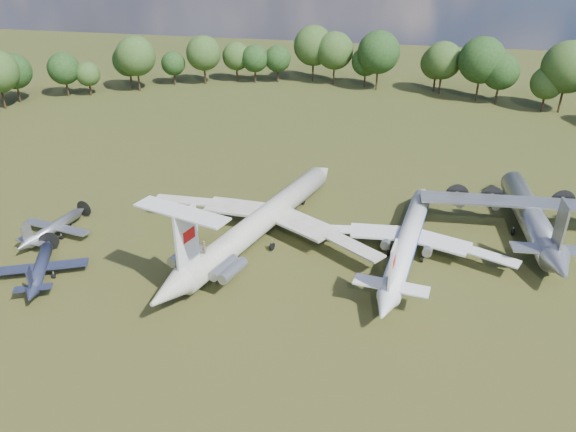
% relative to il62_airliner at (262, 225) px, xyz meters
% --- Properties ---
extents(ground, '(300.00, 300.00, 0.00)m').
position_rel_il62_airliner_xyz_m(ground, '(-1.63, -2.60, -2.33)').
color(ground, '#243913').
rests_on(ground, ground).
extents(il62_airliner, '(49.03, 56.26, 4.66)m').
position_rel_il62_airliner_xyz_m(il62_airliner, '(0.00, 0.00, 0.00)').
color(il62_airliner, silver).
rests_on(il62_airliner, ground).
extents(tu104_jet, '(33.30, 41.38, 3.79)m').
position_rel_il62_airliner_xyz_m(tu104_jet, '(20.11, -0.24, -0.44)').
color(tu104_jet, '#BCBCBC').
rests_on(tu104_jet, ground).
extents(an12_transport, '(33.23, 36.60, 4.54)m').
position_rel_il62_airliner_xyz_m(an12_transport, '(37.08, 9.71, -0.06)').
color(an12_transport, '#A9ACB1').
rests_on(an12_transport, ground).
extents(small_prop_west, '(16.61, 18.72, 2.27)m').
position_rel_il62_airliner_xyz_m(small_prop_west, '(-24.79, -15.14, -1.20)').
color(small_prop_west, black).
rests_on(small_prop_west, ground).
extents(small_prop_northwest, '(12.98, 16.17, 2.14)m').
position_rel_il62_airliner_xyz_m(small_prop_northwest, '(-29.14, -5.25, -1.26)').
color(small_prop_northwest, gray).
rests_on(small_prop_northwest, ground).
extents(person_on_il62, '(0.76, 0.63, 1.79)m').
position_rel_il62_airliner_xyz_m(person_on_il62, '(-3.87, -12.48, 3.23)').
color(person_on_il62, brown).
rests_on(person_on_il62, il62_airliner).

